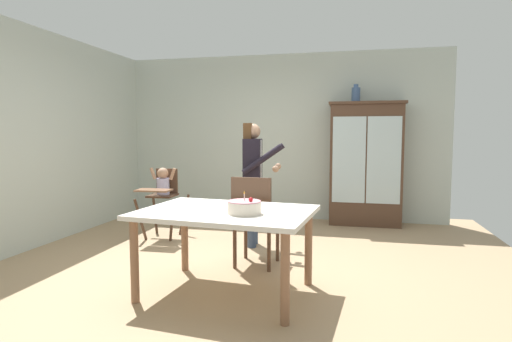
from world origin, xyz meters
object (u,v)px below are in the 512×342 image
(china_cabinet, at_px, (366,164))
(birthday_cake, at_px, (244,207))
(ceramic_vase, at_px, (356,94))
(adult_person, at_px, (253,169))
(dining_table, at_px, (226,220))
(dining_chair_far_side, at_px, (254,215))
(high_chair_with_toddler, at_px, (163,189))

(china_cabinet, distance_m, birthday_cake, 3.45)
(ceramic_vase, xyz_separation_m, adult_person, (-1.23, -1.58, -1.03))
(dining_table, bearing_deg, dining_chair_far_side, 84.30)
(china_cabinet, bearing_deg, high_chair_with_toddler, -151.76)
(dining_table, height_order, birthday_cake, birthday_cake)
(china_cabinet, bearing_deg, birthday_cake, -108.04)
(ceramic_vase, height_order, dining_chair_far_side, ceramic_vase)
(birthday_cake, relative_size, dining_chair_far_side, 0.29)
(birthday_cake, bearing_deg, dining_table, 147.45)
(ceramic_vase, bearing_deg, high_chair_with_toddler, -150.14)
(ceramic_vase, distance_m, adult_person, 2.25)
(china_cabinet, height_order, ceramic_vase, ceramic_vase)
(china_cabinet, distance_m, dining_chair_far_side, 2.72)
(china_cabinet, xyz_separation_m, high_chair_with_toddler, (-2.69, -1.44, -0.29))
(high_chair_with_toddler, xyz_separation_m, birthday_cake, (1.62, -1.83, 0.14))
(adult_person, height_order, dining_table, adult_person)
(ceramic_vase, xyz_separation_m, birthday_cake, (-0.90, -3.28, -1.21))
(birthday_cake, height_order, dining_chair_far_side, dining_chair_far_side)
(high_chair_with_toddler, height_order, birthday_cake, high_chair_with_toddler)
(ceramic_vase, xyz_separation_m, dining_chair_far_side, (-1.02, -2.42, -1.45))
(adult_person, relative_size, birthday_cake, 5.47)
(adult_person, height_order, birthday_cake, adult_person)
(china_cabinet, xyz_separation_m, ceramic_vase, (-0.17, 0.00, 1.05))
(ceramic_vase, distance_m, high_chair_with_toddler, 3.20)
(high_chair_with_toddler, distance_m, dining_chair_far_side, 1.79)
(dining_table, bearing_deg, china_cabinet, 68.14)
(ceramic_vase, distance_m, birthday_cake, 3.61)
(birthday_cake, bearing_deg, dining_chair_far_side, 98.16)
(adult_person, height_order, dining_chair_far_side, adult_person)
(china_cabinet, distance_m, ceramic_vase, 1.07)
(china_cabinet, distance_m, high_chair_with_toddler, 3.06)
(dining_chair_far_side, bearing_deg, dining_table, 87.97)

